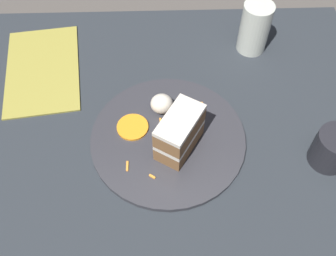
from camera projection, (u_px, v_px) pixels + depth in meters
ground_plane at (158, 151)px, 0.78m from camera, size 6.00×6.00×0.00m
dining_table at (158, 148)px, 0.77m from camera, size 0.92×0.81×0.02m
plate at (168, 138)px, 0.77m from camera, size 0.30×0.30×0.01m
cake_slice at (179, 133)px, 0.72m from camera, size 0.10×0.11×0.09m
cream_dollop at (162, 104)px, 0.78m from camera, size 0.05×0.04×0.04m
orange_garnish at (133, 127)px, 0.77m from camera, size 0.06×0.06×0.01m
carrot_shreds_scatter at (160, 140)px, 0.76m from camera, size 0.15×0.17×0.00m
drinking_glass at (254, 31)px, 0.88m from camera, size 0.07×0.07×0.12m
coffee_mug at (333, 148)px, 0.71m from camera, size 0.07×0.07×0.07m
menu_card at (43, 69)px, 0.88m from camera, size 0.19×0.28×0.00m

